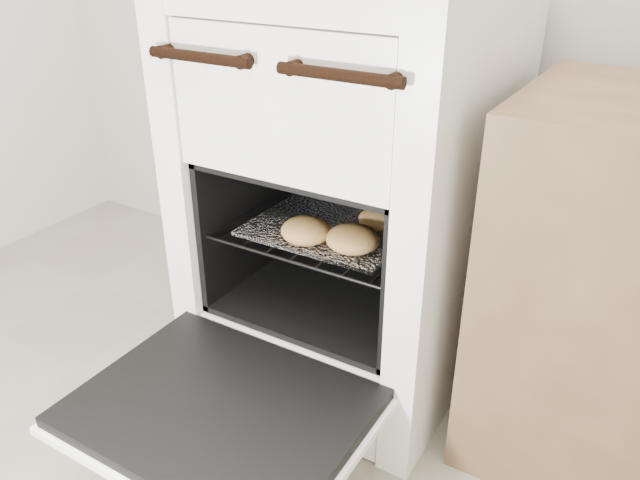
{
  "coord_description": "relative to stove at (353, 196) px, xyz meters",
  "views": [
    {
      "loc": [
        0.59,
        -0.12,
        1.09
      ],
      "look_at": [
        -0.07,
        0.98,
        0.43
      ],
      "focal_mm": 35.0,
      "sensor_mm": 36.0,
      "label": 1
    }
  ],
  "objects": [
    {
      "name": "stove",
      "position": [
        0.0,
        0.0,
        0.0
      ],
      "size": [
        0.65,
        0.72,
        0.99
      ],
      "color": "white",
      "rests_on": "ground"
    },
    {
      "name": "oven_door",
      "position": [
        0.0,
        -0.54,
        -0.27
      ],
      "size": [
        0.58,
        0.45,
        0.04
      ],
      "color": "black",
      "rests_on": "stove"
    },
    {
      "name": "foil_sheet",
      "position": [
        0.0,
        -0.09,
        -0.04
      ],
      "size": [
        0.37,
        0.32,
        0.01
      ],
      "primitive_type": "cube",
      "color": "white",
      "rests_on": "oven_rack"
    },
    {
      "name": "baked_rolls",
      "position": [
        0.07,
        -0.12,
        -0.01
      ],
      "size": [
        0.27,
        0.37,
        0.06
      ],
      "color": "tan",
      "rests_on": "foil_sheet"
    },
    {
      "name": "oven_rack",
      "position": [
        0.0,
        -0.07,
        -0.05
      ],
      "size": [
        0.47,
        0.45,
        0.01
      ],
      "color": "black",
      "rests_on": "stove"
    }
  ]
}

